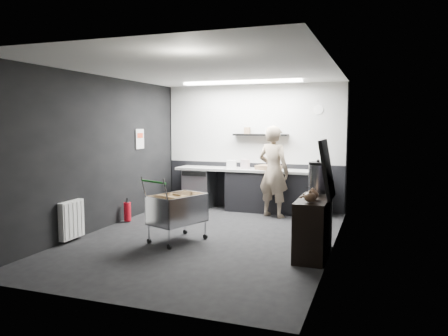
% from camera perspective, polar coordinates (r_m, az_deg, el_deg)
% --- Properties ---
extents(floor, '(5.50, 5.50, 0.00)m').
position_cam_1_polar(floor, '(7.23, -2.30, -9.13)').
color(floor, black).
rests_on(floor, ground).
extents(ceiling, '(5.50, 5.50, 0.00)m').
position_cam_1_polar(ceiling, '(7.03, -2.40, 12.65)').
color(ceiling, silver).
rests_on(ceiling, wall_back).
extents(wall_back, '(5.50, 0.00, 5.50)m').
position_cam_1_polar(wall_back, '(9.60, 3.83, 2.77)').
color(wall_back, black).
rests_on(wall_back, floor).
extents(wall_front, '(5.50, 0.00, 5.50)m').
position_cam_1_polar(wall_front, '(4.58, -15.37, -0.90)').
color(wall_front, black).
rests_on(wall_front, floor).
extents(wall_left, '(0.00, 5.50, 5.50)m').
position_cam_1_polar(wall_left, '(7.97, -15.81, 1.91)').
color(wall_left, black).
rests_on(wall_left, floor).
extents(wall_right, '(0.00, 5.50, 5.50)m').
position_cam_1_polar(wall_right, '(6.52, 14.17, 1.11)').
color(wall_right, black).
rests_on(wall_right, floor).
extents(kitchen_wall_panel, '(3.95, 0.02, 1.70)m').
position_cam_1_polar(kitchen_wall_panel, '(9.56, 3.82, 5.75)').
color(kitchen_wall_panel, silver).
rests_on(kitchen_wall_panel, wall_back).
extents(dado_panel, '(3.95, 0.02, 1.00)m').
position_cam_1_polar(dado_panel, '(9.66, 3.76, -2.28)').
color(dado_panel, black).
rests_on(dado_panel, wall_back).
extents(floating_shelf, '(1.20, 0.22, 0.04)m').
position_cam_1_polar(floating_shelf, '(9.41, 4.80, 4.34)').
color(floating_shelf, black).
rests_on(floating_shelf, wall_back).
extents(wall_clock, '(0.20, 0.03, 0.20)m').
position_cam_1_polar(wall_clock, '(9.27, 12.23, 7.48)').
color(wall_clock, white).
rests_on(wall_clock, wall_back).
extents(poster, '(0.02, 0.30, 0.40)m').
position_cam_1_polar(poster, '(9.03, -10.95, 3.75)').
color(poster, silver).
rests_on(poster, wall_left).
extents(poster_red_band, '(0.02, 0.22, 0.10)m').
position_cam_1_polar(poster_red_band, '(9.03, -10.93, 4.19)').
color(poster_red_band, red).
rests_on(poster_red_band, poster).
extents(radiator, '(0.10, 0.50, 0.60)m').
position_cam_1_polar(radiator, '(7.36, -19.30, -6.39)').
color(radiator, white).
rests_on(radiator, wall_left).
extents(ceiling_strip, '(2.40, 0.20, 0.04)m').
position_cam_1_polar(ceiling_strip, '(8.76, 2.25, 11.12)').
color(ceiling_strip, white).
rests_on(ceiling_strip, ceiling).
extents(prep_counter, '(3.20, 0.61, 0.90)m').
position_cam_1_polar(prep_counter, '(9.34, 4.03, -2.83)').
color(prep_counter, black).
rests_on(prep_counter, floor).
extents(person, '(0.77, 0.62, 1.82)m').
position_cam_1_polar(person, '(8.72, 6.48, -0.47)').
color(person, beige).
rests_on(person, floor).
extents(shopping_cart, '(0.87, 1.12, 1.02)m').
position_cam_1_polar(shopping_cart, '(6.96, -6.14, -5.64)').
color(shopping_cart, silver).
rests_on(shopping_cart, floor).
extents(sideboard, '(0.47, 1.10, 1.65)m').
position_cam_1_polar(sideboard, '(6.34, 11.74, -6.50)').
color(sideboard, black).
rests_on(sideboard, floor).
extents(fire_extinguisher, '(0.13, 0.13, 0.44)m').
position_cam_1_polar(fire_extinguisher, '(8.51, -12.50, -5.49)').
color(fire_extinguisher, red).
rests_on(fire_extinguisher, floor).
extents(cardboard_box, '(0.55, 0.48, 0.09)m').
position_cam_1_polar(cardboard_box, '(9.15, 5.83, 0.06)').
color(cardboard_box, '#8C6B4B').
rests_on(cardboard_box, prep_counter).
extents(pink_tub, '(0.20, 0.20, 0.20)m').
position_cam_1_polar(pink_tub, '(9.33, 2.78, 0.53)').
color(pink_tub, beige).
rests_on(pink_tub, prep_counter).
extents(white_container, '(0.22, 0.19, 0.17)m').
position_cam_1_polar(white_container, '(9.37, 0.98, 0.48)').
color(white_container, white).
rests_on(white_container, prep_counter).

